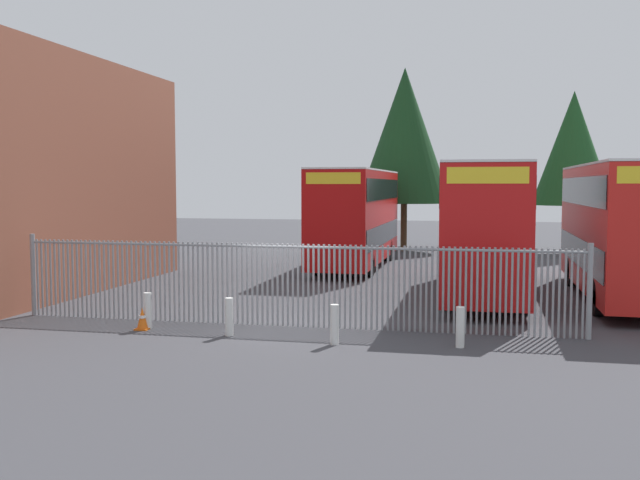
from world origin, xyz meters
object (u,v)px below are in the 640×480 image
Objects in this scene: double_decker_bus_behind_fence_right at (357,214)px; bollard_near_left at (148,311)px; bollard_near_right at (335,325)px; double_decker_bus_behind_fence_left at (485,224)px; bollard_far_right at (460,327)px; double_decker_bus_near_gate at (620,226)px; traffic_cone_by_gate at (142,319)px; bollard_center_front at (229,317)px.

bollard_near_left is (-2.92, -15.27, -1.95)m from double_decker_bus_behind_fence_right.
bollard_near_left and bollard_near_right have the same top height.
double_decker_bus_behind_fence_left is 8.54m from bollard_far_right.
bollard_far_right is at bearing -120.22° from double_decker_bus_near_gate.
traffic_cone_by_gate is at bearing 177.78° from bollard_far_right.
double_decker_bus_behind_fence_left is at bearing 42.63° from traffic_cone_by_gate.
traffic_cone_by_gate is (-12.95, -8.03, -2.13)m from double_decker_bus_near_gate.
bollard_near_left is 8.02m from bollard_far_right.
bollard_center_front is 5.64m from bollard_far_right.
bollard_near_left is 1.00× the size of bollard_center_front.
double_decker_bus_behind_fence_left is at bearing -179.46° from double_decker_bus_near_gate.
bollard_near_right is at bearing -7.01° from traffic_cone_by_gate.
double_decker_bus_behind_fence_left is 11.98m from traffic_cone_by_gate.
double_decker_bus_behind_fence_left is 11.38× the size of bollard_near_right.
bollard_center_front is at bearing -8.92° from bollard_near_left.
bollard_near_left is at bearing -100.83° from double_decker_bus_behind_fence_right.
double_decker_bus_near_gate is 4.28m from double_decker_bus_behind_fence_left.
double_decker_bus_near_gate is at bearing 38.18° from bollard_center_front.
bollard_center_front is 1.00× the size of bollard_near_right.
traffic_cone_by_gate is (-8.67, -7.99, -2.13)m from double_decker_bus_behind_fence_left.
double_decker_bus_near_gate is 1.00× the size of double_decker_bus_behind_fence_left.
double_decker_bus_near_gate and double_decker_bus_behind_fence_left have the same top height.
traffic_cone_by_gate is at bearing 174.63° from bollard_center_front.
bollard_near_left and bollard_far_right have the same top height.
bollard_near_left is (-12.87, -7.89, -1.95)m from double_decker_bus_near_gate.
bollard_far_right reaches higher than traffic_cone_by_gate.
double_decker_bus_near_gate is 13.50m from bollard_center_front.
double_decker_bus_near_gate reaches higher than bollard_far_right.
bollard_far_right is at bearing 6.45° from bollard_near_right.
double_decker_bus_near_gate reaches higher than bollard_center_front.
bollard_center_front is at bearing -141.82° from double_decker_bus_near_gate.
bollard_near_right is (2.20, -16.05, -1.95)m from double_decker_bus_behind_fence_right.
bollard_near_right is (-3.47, -8.63, -1.95)m from double_decker_bus_behind_fence_left.
bollard_far_right is at bearing -2.22° from traffic_cone_by_gate.
traffic_cone_by_gate is at bearing -121.70° from bollard_near_left.
double_decker_bus_near_gate is 9.85m from bollard_far_right.
bollard_center_front is at bearing -5.37° from traffic_cone_by_gate.
double_decker_bus_behind_fence_left reaches higher than bollard_far_right.
double_decker_bus_behind_fence_right is at bearing 97.80° from bollard_near_right.
bollard_center_front is (-0.55, -15.64, -1.95)m from double_decker_bus_behind_fence_right.
bollard_near_right is (2.75, -0.41, 0.00)m from bollard_center_front.
double_decker_bus_behind_fence_left is 18.32× the size of traffic_cone_by_gate.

